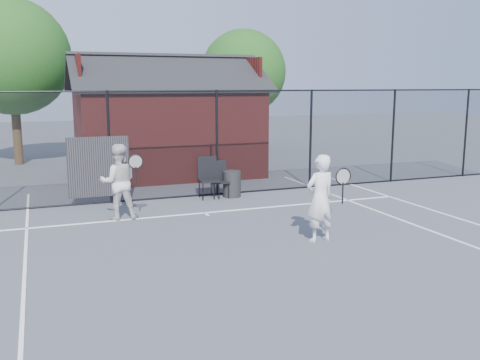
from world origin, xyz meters
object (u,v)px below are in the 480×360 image
object	(u,v)px
clubhouse	(167,129)
waste_bin	(232,184)
chair_right	(209,178)
player_back	(118,182)
player_front	(320,198)
chair_left	(220,180)

from	to	relation	value
clubhouse	waste_bin	size ratio (longest dim) A/B	8.79
chair_right	waste_bin	world-z (taller)	chair_right
player_back	waste_bin	size ratio (longest dim) A/B	2.41
player_front	chair_right	world-z (taller)	player_front
player_front	chair_left	distance (m)	4.78
clubhouse	chair_left	bearing A→B (deg)	-84.28
player_back	chair_right	distance (m)	3.06
clubhouse	chair_left	xyz separation A→B (m)	(0.44, -4.40, -1.10)
chair_left	player_back	bearing A→B (deg)	-149.61
chair_right	player_back	bearing A→B (deg)	-148.04
chair_right	player_front	bearing A→B (deg)	-76.11
player_front	player_back	distance (m)	4.83
player_back	waste_bin	xyz separation A→B (m)	(3.36, 1.44, -0.52)
clubhouse	chair_right	distance (m)	4.52
waste_bin	player_front	bearing A→B (deg)	-87.93
player_front	player_back	bearing A→B (deg)	136.93
player_back	waste_bin	distance (m)	3.69
player_back	chair_right	bearing A→B (deg)	28.24
player_front	chair_right	size ratio (longest dim) A/B	1.57
chair_right	waste_bin	xyz separation A→B (m)	(0.68, 0.00, -0.20)
chair_right	chair_left	bearing A→B (deg)	3.72
waste_bin	player_back	bearing A→B (deg)	-156.81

